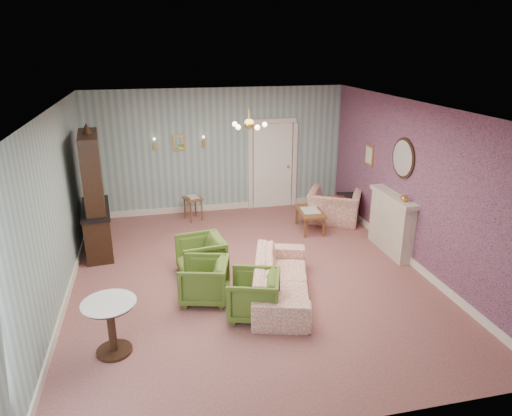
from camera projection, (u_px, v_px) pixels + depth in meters
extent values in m
plane|color=#995F59|center=(250.00, 275.00, 8.12)|extent=(7.00, 7.00, 0.00)
plane|color=white|center=(249.00, 108.00, 7.15)|extent=(7.00, 7.00, 0.00)
plane|color=gray|center=(218.00, 151.00, 10.85)|extent=(6.00, 0.00, 6.00)
plane|color=gray|center=(326.00, 309.00, 4.42)|extent=(6.00, 0.00, 6.00)
plane|color=gray|center=(56.00, 211.00, 7.01)|extent=(0.00, 7.00, 7.00)
plane|color=gray|center=(414.00, 185.00, 8.26)|extent=(0.00, 7.00, 7.00)
plane|color=#C36174|center=(413.00, 185.00, 8.26)|extent=(0.00, 7.00, 7.00)
imported|color=#516F27|center=(254.00, 293.00, 6.82)|extent=(0.87, 0.90, 0.75)
imported|color=#516F27|center=(204.00, 278.00, 7.25)|extent=(0.83, 0.87, 0.74)
imported|color=#516F27|center=(201.00, 255.00, 8.01)|extent=(0.80, 0.84, 0.78)
imported|color=#AD4A45|center=(282.00, 272.00, 7.33)|extent=(1.19, 2.24, 0.84)
imported|color=#AD4A45|center=(335.00, 201.00, 10.40)|extent=(1.34, 1.18, 0.98)
imported|color=gold|center=(405.00, 197.00, 8.30)|extent=(0.15, 0.15, 0.15)
cube|color=maroon|center=(335.00, 204.00, 10.25)|extent=(0.41, 0.28, 0.39)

